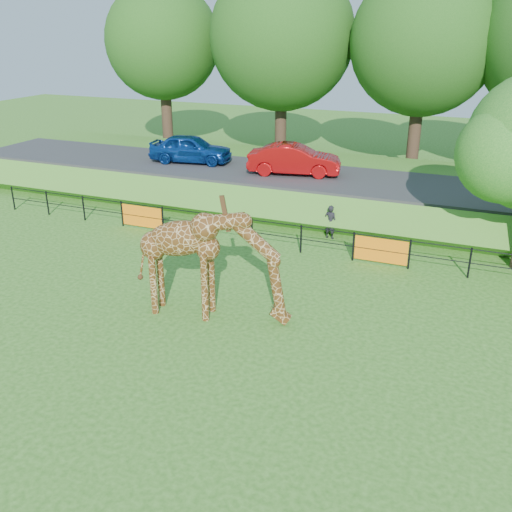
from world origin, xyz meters
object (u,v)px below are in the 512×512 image
object	(u,v)px
giraffe	(212,264)
visitor	(330,222)
car_blue	(191,149)
car_red	(294,159)

from	to	relation	value
giraffe	visitor	distance (m)	7.88
car_blue	car_red	xyz separation A→B (m)	(5.68, -0.33, -0.00)
car_blue	car_red	world-z (taller)	car_blue
car_blue	visitor	bearing A→B (deg)	-125.69
giraffe	car_blue	world-z (taller)	giraffe
visitor	car_blue	bearing A→B (deg)	-17.22
car_blue	visitor	distance (m)	9.76
giraffe	car_red	world-z (taller)	giraffe
car_red	giraffe	bearing A→B (deg)	175.83
visitor	car_red	bearing A→B (deg)	-44.25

